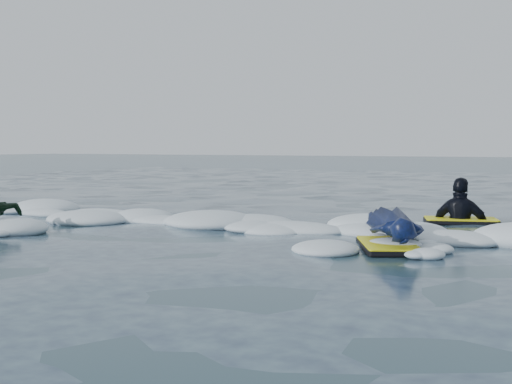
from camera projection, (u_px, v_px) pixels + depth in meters
ground at (123, 240)px, 7.59m from camera, size 120.00×120.00×0.00m
foam_band at (172, 229)px, 8.51m from camera, size 12.00×3.10×0.30m
prone_woman_unit at (393, 228)px, 7.05m from camera, size 1.13×1.65×0.40m
waiting_rider_unit at (461, 229)px, 9.17m from camera, size 1.13×0.83×1.51m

